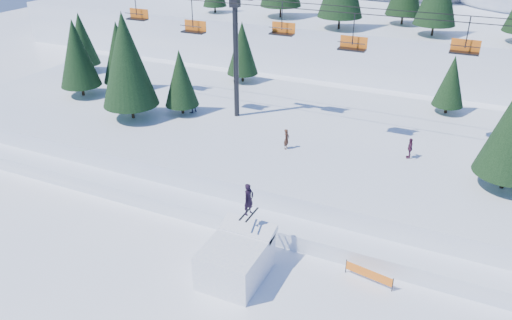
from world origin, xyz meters
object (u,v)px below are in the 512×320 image
at_px(jump_kicker, 236,258).
at_px(banner_near, 369,274).
at_px(chairlift, 353,51).
at_px(banner_far, 458,278).

bearing_deg(jump_kicker, banner_near, 20.71).
height_order(jump_kicker, chairlift, chairlift).
xyz_separation_m(jump_kicker, chairlift, (1.59, 16.53, 8.09)).
distance_m(banner_near, banner_far, 4.93).
distance_m(chairlift, banner_far, 17.98).
xyz_separation_m(banner_near, banner_far, (4.59, 1.80, 0.00)).
distance_m(chairlift, banner_near, 17.30).
relative_size(jump_kicker, banner_far, 1.85).
bearing_deg(chairlift, banner_near, -68.70).
height_order(banner_near, banner_far, same).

